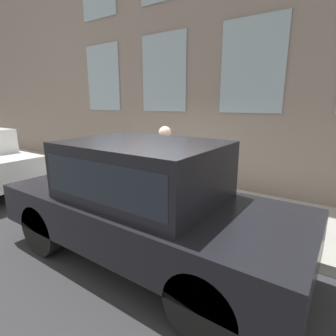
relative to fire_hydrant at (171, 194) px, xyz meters
The scene contains 5 objects.
ground_plane 0.79m from the fire_hydrant, 133.99° to the left, with size 80.00×80.00×0.00m, color #2D2D30.
sidewalk 1.05m from the fire_hydrant, 26.53° to the left, with size 2.54×60.00×0.17m.
fire_hydrant is the anchor object (origin of this frame).
person 0.83m from the fire_hydrant, 52.04° to the left, with size 0.42×0.28×1.74m.
parked_car_charcoal_near 1.71m from the fire_hydrant, 160.35° to the right, with size 1.92×4.67×1.86m.
Camera 1 is at (-3.97, -3.40, 2.38)m, focal length 28.00 mm.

